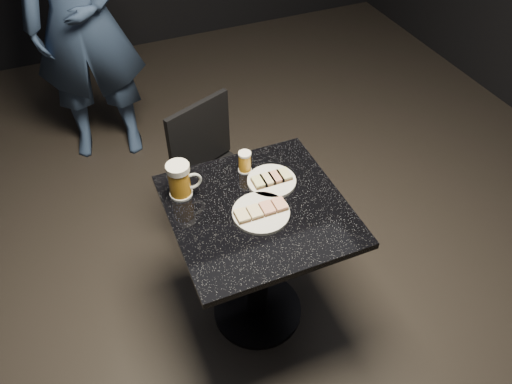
{
  "coord_description": "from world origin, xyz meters",
  "views": [
    {
      "loc": [
        -0.55,
        -1.29,
        2.19
      ],
      "look_at": [
        0.0,
        0.02,
        0.82
      ],
      "focal_mm": 35.0,
      "sensor_mm": 36.0,
      "label": 1
    }
  ],
  "objects_px": {
    "table": "(258,246)",
    "chair": "(216,172)",
    "beer_tumbler": "(245,162)",
    "plate_large": "(261,213)",
    "plate_small": "(272,181)",
    "beer_mug": "(180,180)",
    "patron": "(82,20)"
  },
  "relations": [
    {
      "from": "plate_small",
      "to": "table",
      "type": "height_order",
      "value": "plate_small"
    },
    {
      "from": "chair",
      "to": "plate_small",
      "type": "bearing_deg",
      "value": -74.91
    },
    {
      "from": "plate_large",
      "to": "patron",
      "type": "distance_m",
      "value": 1.73
    },
    {
      "from": "patron",
      "to": "beer_tumbler",
      "type": "xyz_separation_m",
      "value": [
        0.45,
        -1.4,
        -0.11
      ]
    },
    {
      "from": "beer_tumbler",
      "to": "chair",
      "type": "distance_m",
      "value": 0.43
    },
    {
      "from": "beer_tumbler",
      "to": "plate_small",
      "type": "bearing_deg",
      "value": -56.68
    },
    {
      "from": "plate_small",
      "to": "beer_tumbler",
      "type": "bearing_deg",
      "value": 123.32
    },
    {
      "from": "beer_tumbler",
      "to": "patron",
      "type": "bearing_deg",
      "value": 107.76
    },
    {
      "from": "table",
      "to": "beer_mug",
      "type": "bearing_deg",
      "value": 143.29
    },
    {
      "from": "plate_large",
      "to": "plate_small",
      "type": "relative_size",
      "value": 1.11
    },
    {
      "from": "table",
      "to": "chair",
      "type": "bearing_deg",
      "value": 90.3
    },
    {
      "from": "plate_small",
      "to": "patron",
      "type": "height_order",
      "value": "patron"
    },
    {
      "from": "chair",
      "to": "beer_mug",
      "type": "bearing_deg",
      "value": -126.51
    },
    {
      "from": "plate_small",
      "to": "chair",
      "type": "distance_m",
      "value": 0.51
    },
    {
      "from": "plate_large",
      "to": "beer_mug",
      "type": "bearing_deg",
      "value": 138.04
    },
    {
      "from": "beer_tumbler",
      "to": "chair",
      "type": "height_order",
      "value": "chair"
    },
    {
      "from": "chair",
      "to": "plate_large",
      "type": "bearing_deg",
      "value": -89.97
    },
    {
      "from": "plate_small",
      "to": "table",
      "type": "distance_m",
      "value": 0.3
    },
    {
      "from": "plate_large",
      "to": "chair",
      "type": "relative_size",
      "value": 0.27
    },
    {
      "from": "beer_mug",
      "to": "chair",
      "type": "bearing_deg",
      "value": 53.49
    },
    {
      "from": "table",
      "to": "plate_small",
      "type": "bearing_deg",
      "value": 45.99
    },
    {
      "from": "chair",
      "to": "patron",
      "type": "bearing_deg",
      "value": 110.58
    },
    {
      "from": "plate_large",
      "to": "beer_tumbler",
      "type": "relative_size",
      "value": 2.35
    },
    {
      "from": "plate_small",
      "to": "beer_mug",
      "type": "xyz_separation_m",
      "value": [
        -0.37,
        0.08,
        0.07
      ]
    },
    {
      "from": "plate_small",
      "to": "patron",
      "type": "bearing_deg",
      "value": 109.08
    },
    {
      "from": "beer_mug",
      "to": "plate_small",
      "type": "bearing_deg",
      "value": -11.86
    },
    {
      "from": "beer_mug",
      "to": "chair",
      "type": "distance_m",
      "value": 0.54
    },
    {
      "from": "beer_tumbler",
      "to": "plate_large",
      "type": "bearing_deg",
      "value": -98.16
    },
    {
      "from": "table",
      "to": "beer_tumbler",
      "type": "xyz_separation_m",
      "value": [
        0.04,
        0.23,
        0.29
      ]
    },
    {
      "from": "table",
      "to": "chair",
      "type": "height_order",
      "value": "chair"
    },
    {
      "from": "plate_large",
      "to": "plate_small",
      "type": "distance_m",
      "value": 0.19
    },
    {
      "from": "beer_tumbler",
      "to": "chair",
      "type": "relative_size",
      "value": 0.11
    }
  ]
}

